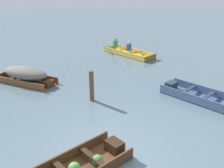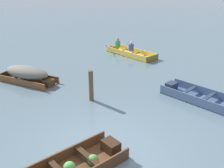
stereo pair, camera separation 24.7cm
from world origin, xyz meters
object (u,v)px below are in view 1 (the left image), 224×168
object	(u,v)px
rowboat_yellow_with_crew	(126,52)
mooring_post	(92,86)
dinghy_dark_varnish_foreground	(84,166)
skiff_slate_blue_near_moored	(194,95)
skiff_wooden_brown_mid_moored	(26,74)

from	to	relation	value
rowboat_yellow_with_crew	mooring_post	distance (m)	6.97
dinghy_dark_varnish_foreground	mooring_post	distance (m)	4.03
rowboat_yellow_with_crew	skiff_slate_blue_near_moored	bearing A→B (deg)	-72.76
skiff_wooden_brown_mid_moored	mooring_post	distance (m)	3.71
skiff_wooden_brown_mid_moored	rowboat_yellow_with_crew	bearing A→B (deg)	41.12
dinghy_dark_varnish_foreground	rowboat_yellow_with_crew	size ratio (longest dim) A/B	0.83
dinghy_dark_varnish_foreground	skiff_wooden_brown_mid_moored	bearing A→B (deg)	115.84
rowboat_yellow_with_crew	mooring_post	bearing A→B (deg)	-107.96
dinghy_dark_varnish_foreground	skiff_slate_blue_near_moored	bearing A→B (deg)	42.47
dinghy_dark_varnish_foreground	skiff_wooden_brown_mid_moored	size ratio (longest dim) A/B	0.94
mooring_post	skiff_slate_blue_near_moored	bearing A→B (deg)	-0.11
dinghy_dark_varnish_foreground	mooring_post	size ratio (longest dim) A/B	2.27
dinghy_dark_varnish_foreground	skiff_slate_blue_near_moored	world-z (taller)	skiff_slate_blue_near_moored
skiff_slate_blue_near_moored	rowboat_yellow_with_crew	distance (m)	6.93
skiff_slate_blue_near_moored	skiff_wooden_brown_mid_moored	xyz separation A→B (m)	(-7.28, 2.06, 0.29)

